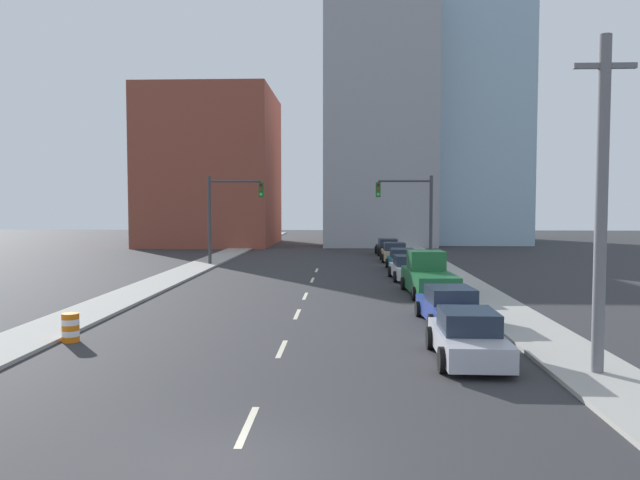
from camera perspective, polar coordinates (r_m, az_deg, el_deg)
ground_plane at (r=11.60m, az=-8.28°, el=-19.86°), size 200.00×200.00×0.00m
sidewalk_left at (r=55.96m, az=-8.65°, el=-1.37°), size 2.47×88.52×0.12m
sidewalk_right at (r=55.33m, az=9.31°, el=-1.42°), size 2.47×88.52×0.12m
lane_stripe_at_2m at (r=13.44m, az=-6.64°, el=-16.53°), size 0.16×2.40×0.01m
lane_stripe_at_9m at (r=19.98m, az=-3.51°, el=-9.89°), size 0.16×2.40×0.01m
lane_stripe_at_15m at (r=26.05m, az=-2.10°, el=-6.78°), size 0.16×2.40×0.01m
lane_stripe_at_20m at (r=31.07m, az=-1.36°, el=-5.15°), size 0.16×2.40×0.01m
lane_stripe_at_27m at (r=37.59m, az=-0.70°, el=-3.68°), size 0.16×2.40×0.01m
lane_stripe_at_32m at (r=43.12m, az=-0.31°, el=-2.78°), size 0.16×2.40×0.01m
building_brick_left at (r=72.27m, az=-9.79°, el=6.39°), size 14.00×16.00×17.08m
building_office_center at (r=75.20m, az=5.20°, el=10.26°), size 12.00×20.00×27.44m
building_glass_right at (r=80.59m, az=12.66°, el=11.22°), size 13.00×20.00×31.60m
traffic_signal_left at (r=47.04m, az=-8.74°, el=2.92°), size 4.18×0.35×6.67m
traffic_signal_right at (r=46.45m, az=8.75°, el=2.91°), size 4.18×0.35×6.67m
utility_pole_right_near at (r=17.85m, az=24.33°, el=3.08°), size 1.60×0.32×8.92m
traffic_barrel at (r=22.42m, az=-21.84°, el=-7.44°), size 0.56×0.56×0.95m
sedan_silver at (r=18.85m, az=13.39°, el=-8.66°), size 2.12×4.53×1.48m
sedan_blue at (r=24.47m, az=11.82°, el=-5.99°), size 2.35×4.82×1.40m
pickup_truck_green at (r=32.01m, az=9.88°, el=-3.37°), size 2.49×6.15×2.16m
sedan_white at (r=38.20m, az=7.99°, el=-2.59°), size 2.16×4.56×1.46m
sedan_teal at (r=43.66m, az=7.55°, el=-1.85°), size 2.14×4.72×1.48m
sedan_tan at (r=50.26m, az=6.81°, el=-1.16°), size 2.18×4.39×1.50m
sedan_black at (r=56.72m, az=6.21°, el=-0.67°), size 2.21×4.61×1.45m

